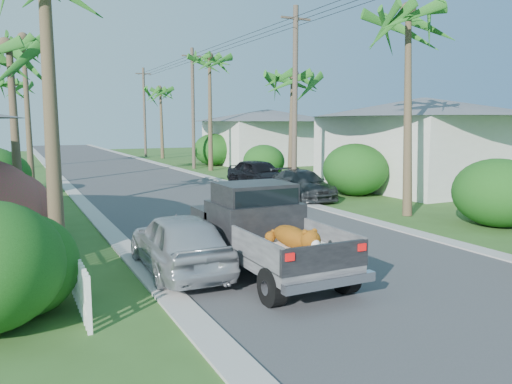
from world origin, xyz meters
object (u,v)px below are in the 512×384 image
parked_car_ln (179,242)px  utility_pole_d (144,112)px  pickup_truck (260,228)px  house_right_near (422,146)px  parked_car_rf (259,174)px  palm_r_c (209,57)px  palm_l_b (9,47)px  utility_pole_b (295,99)px  house_right_far (268,139)px  utility_pole_c (193,108)px  palm_r_a (412,12)px  palm_r_d (161,89)px  palm_l_c (23,39)px  palm_l_d (13,83)px  palm_r_b (292,75)px  parked_car_rm (302,185)px

parked_car_ln → utility_pole_d: 41.51m
pickup_truck → house_right_near: bearing=33.9°
pickup_truck → utility_pole_d: (7.45, 40.99, 3.59)m
parked_car_rf → palm_r_c: palm_r_c is taller
pickup_truck → parked_car_rf: 14.81m
palm_l_b → utility_pole_d: utility_pole_d is taller
utility_pole_b → utility_pole_d: same height
house_right_far → utility_pole_b: (-7.40, -17.00, 2.48)m
pickup_truck → palm_r_c: palm_r_c is taller
palm_r_c → utility_pole_c: 4.08m
parked_car_rf → palm_r_a: size_ratio=0.52×
palm_r_d → utility_pole_d: bearing=106.7°
palm_r_d → utility_pole_b: 27.10m
palm_l_b → utility_pole_d: 33.42m
palm_l_b → utility_pole_d: (12.40, 31.00, -1.55)m
parked_car_rf → palm_l_c: size_ratio=0.49×
palm_l_d → utility_pole_b: size_ratio=0.86×
palm_l_d → palm_r_d: 14.32m
parked_car_ln → utility_pole_c: (9.20, 25.29, 3.89)m
parked_car_ln → palm_r_d: bearing=-103.2°
palm_r_b → palm_l_b: bearing=-167.4°
house_right_near → utility_pole_d: (-7.40, 31.00, 2.38)m
house_right_near → palm_r_d: bearing=103.1°
parked_car_rf → utility_pole_c: bearing=82.1°
house_right_near → utility_pole_b: (-7.40, 1.00, 2.38)m
house_right_near → utility_pole_b: 7.84m
utility_pole_b → house_right_far: bearing=66.5°
palm_l_c → house_right_far: 21.41m
palm_r_d → utility_pole_c: size_ratio=0.89×
palm_l_d → palm_r_c: (12.70, -8.00, 1.67)m
palm_r_d → utility_pole_c: (-0.90, -12.00, -2.14)m
palm_l_c → utility_pole_d: size_ratio=1.02×
pickup_truck → parked_car_rf: pickup_truck is taller
palm_r_a → palm_r_d: palm_r_a is taller
palm_l_c → house_right_far: size_ratio=1.02×
utility_pole_c → palm_l_d: bearing=153.6°
palm_r_b → utility_pole_c: size_ratio=0.80×
palm_l_d → utility_pole_b: bearing=-60.0°
palm_l_c → parked_car_rf: bearing=-32.1°
palm_l_c → palm_l_b: bearing=-94.6°
parked_car_ln → palm_r_c: (9.80, 23.29, 7.40)m
utility_pole_b → palm_l_d: bearing=120.0°
pickup_truck → palm_l_c: palm_l_c is taller
palm_l_d → utility_pole_c: utility_pole_c is taller
palm_l_d → utility_pole_c: size_ratio=0.86×
parked_car_ln → utility_pole_d: utility_pole_d is taller
pickup_truck → utility_pole_d: utility_pole_d is taller
palm_r_b → utility_pole_d: bearing=92.0°
parked_car_rm → palm_l_b: 13.04m
palm_l_d → house_right_far: (19.50, -4.00, -4.32)m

